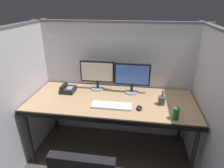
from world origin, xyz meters
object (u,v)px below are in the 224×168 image
Objects in this scene: desk at (111,104)px; monitor_right at (132,76)px; computer_mouse at (139,108)px; desk_phone at (68,89)px; pen_cup at (162,100)px; soda_can at (176,114)px; monitor_left at (97,73)px; keyboard_main at (112,106)px.

monitor_right is at bearing 48.97° from desk.
computer_mouse is 0.94m from desk_phone.
soda_can is at bearing -68.09° from pen_cup.
monitor_left reaches higher than desk.
pen_cup is at bearing -20.36° from monitor_left.
computer_mouse is (0.11, -0.39, -0.20)m from monitor_right.
soda_can is at bearing -20.83° from computer_mouse.
monitor_right is at bearing 130.74° from soda_can.
pen_cup reaches higher than keyboard_main.
monitor_left is 0.72m from computer_mouse.
monitor_right reaches higher than pen_cup.
desk_phone is (-0.35, -0.14, -0.18)m from monitor_left.
keyboard_main is 0.55m from pen_cup.
desk_phone is at bearing 172.27° from pen_cup.
desk is 4.42× the size of keyboard_main.
keyboard_main is at bearing -116.63° from monitor_right.
soda_can is 1.32m from desk_phone.
desk_phone is at bearing -172.80° from monitor_right.
keyboard_main is at bearing 167.48° from soda_can.
computer_mouse reaches higher than keyboard_main.
monitor_left reaches higher than computer_mouse.
soda_can is 0.72× the size of pen_cup.
monitor_right is 0.82m from desk_phone.
monitor_right is 4.48× the size of computer_mouse.
monitor_right is 0.71m from soda_can.
monitor_left is 1.00× the size of keyboard_main.
soda_can is at bearing -49.26° from monitor_right.
desk is 0.45m from monitor_left.
monitor_left is 0.42m from desk_phone.
soda_can is at bearing -32.22° from monitor_left.
pen_cup reaches higher than desk.
soda_can reaches higher than computer_mouse.
desk_phone is at bearing 165.47° from desk.
monitor_left is at bearing 127.82° from desk.
monitor_left and monitor_right have the same top height.
pen_cup reaches higher than computer_mouse.
desk_phone is at bearing -159.00° from monitor_left.
desk_phone is 1.15m from pen_cup.
monitor_right reaches higher than soda_can.
soda_can is (0.89, -0.56, -0.15)m from monitor_left.
computer_mouse is 0.79× the size of soda_can.
desk is at bearing 155.89° from computer_mouse.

